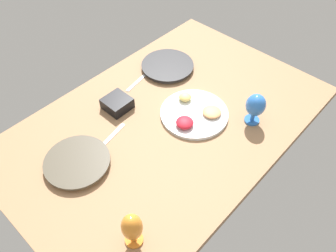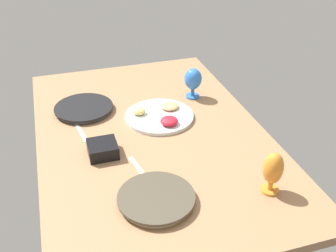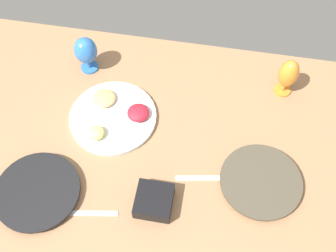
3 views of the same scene
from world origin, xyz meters
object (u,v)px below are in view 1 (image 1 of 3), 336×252
object	(u,v)px
hurricane_glass_orange	(132,228)
dinner_plate_right	(77,162)
hurricane_glass_blue	(256,106)
square_bowl_black	(117,103)
dinner_plate_left	(168,66)
fruit_platter	(194,113)

from	to	relation	value
hurricane_glass_orange	dinner_plate_right	bearing A→B (deg)	-98.91
hurricane_glass_blue	square_bowl_black	size ratio (longest dim) A/B	1.33
dinner_plate_left	dinner_plate_right	size ratio (longest dim) A/B	1.03
dinner_plate_right	hurricane_glass_orange	distance (cm)	44.39
fruit_platter	dinner_plate_right	bearing A→B (deg)	-17.47
fruit_platter	hurricane_glass_blue	distance (cm)	29.58
dinner_plate_right	hurricane_glass_blue	xyz separation A→B (cm)	(-73.90, 41.16, 8.65)
dinner_plate_left	dinner_plate_right	xyz separation A→B (cm)	(75.91, 16.97, 0.13)
dinner_plate_right	fruit_platter	bearing A→B (deg)	162.53
fruit_platter	square_bowl_black	world-z (taller)	square_bowl_black
dinner_plate_left	square_bowl_black	size ratio (longest dim) A/B	2.39
dinner_plate_right	fruit_platter	size ratio (longest dim) A/B	0.85
dinner_plate_right	square_bowl_black	xyz separation A→B (cm)	(-35.40, -13.85, 1.68)
hurricane_glass_orange	square_bowl_black	world-z (taller)	hurricane_glass_orange
dinner_plate_left	hurricane_glass_orange	size ratio (longest dim) A/B	1.70
fruit_platter	square_bowl_black	size ratio (longest dim) A/B	2.72
hurricane_glass_blue	square_bowl_black	bearing A→B (deg)	-55.01
hurricane_glass_blue	hurricane_glass_orange	distance (cm)	80.66
hurricane_glass_orange	square_bowl_black	xyz separation A→B (cm)	(-42.14, -56.87, -6.91)
dinner_plate_left	hurricane_glass_blue	distance (cm)	58.82
square_bowl_black	hurricane_glass_blue	bearing A→B (deg)	124.99
fruit_platter	square_bowl_black	distance (cm)	38.91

